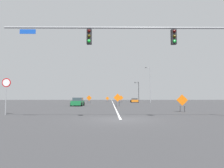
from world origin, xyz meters
TOP-DOWN VIEW (x-y plane):
  - ground at (0.00, 0.00)m, footprint 203.02×203.02m
  - road_centre_stripe at (0.00, 56.40)m, footprint 0.16×112.79m
  - traffic_signal_assembly at (3.35, -0.01)m, footprint 17.74×0.44m
  - stop_sign at (-9.60, 3.50)m, footprint 0.76×0.07m
  - street_lamp_mid_left at (10.45, 42.05)m, footprint 1.50×0.24m
  - street_lamp_far_left at (10.76, 67.65)m, footprint 1.77×0.24m
  - street_lamp_near_right at (11.06, 69.55)m, footprint 1.89×0.24m
  - construction_sign_left_lane at (0.50, 19.11)m, footprint 1.34×0.13m
  - construction_sign_median_far at (-1.56, 46.00)m, footprint 1.11×0.22m
  - construction_sign_left_shoulder at (6.76, 7.08)m, footprint 1.18×0.11m
  - construction_sign_median_near at (-5.93, 35.73)m, footprint 1.34×0.36m
  - construction_sign_right_lane at (2.19, 40.64)m, footprint 1.36×0.13m
  - car_green_mid at (-6.38, 21.41)m, footprint 2.02×3.90m
  - car_orange_approaching at (6.40, 45.20)m, footprint 2.34×4.57m

SIDE VIEW (x-z plane):
  - ground at x=0.00m, z-range 0.00..0.00m
  - road_centre_stripe at x=0.00m, z-range 0.00..0.01m
  - car_orange_approaching at x=6.40m, z-range -0.03..1.20m
  - car_green_mid at x=-6.38m, z-range -0.05..1.40m
  - construction_sign_median_far at x=-1.56m, z-range 0.21..1.95m
  - construction_sign_left_shoulder at x=6.76m, z-range 0.22..2.03m
  - construction_sign_median_near at x=-5.93m, z-range 0.24..2.26m
  - construction_sign_right_lane at x=2.19m, z-range 0.26..2.30m
  - construction_sign_left_lane at x=0.50m, z-range 0.29..2.41m
  - stop_sign at x=-9.60m, z-range 0.63..3.77m
  - street_lamp_near_right at x=11.06m, z-range 0.42..8.07m
  - street_lamp_far_left at x=10.76m, z-range 0.40..8.13m
  - traffic_signal_assembly at x=3.35m, z-range 1.79..8.78m
  - street_lamp_mid_left at x=10.45m, z-range 0.39..10.37m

